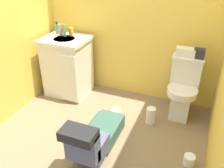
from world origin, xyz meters
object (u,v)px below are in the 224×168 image
soap_dispenser (57,29)px  bottle_green (64,30)px  toilet (183,89)px  paper_towel_roll (151,116)px  tissue_box (186,52)px  bottle_amber (71,32)px  vanity_cabinet (68,66)px  toiletry_bag (199,53)px  toilet_paper_roll (189,160)px  person_plumber (97,135)px  faucet (70,31)px  bottle_pink (60,30)px

soap_dispenser → bottle_green: (0.15, -0.06, 0.01)m
toilet → paper_towel_roll: toilet is taller
tissue_box → bottle_amber: size_ratio=2.00×
vanity_cabinet → bottle_green: size_ratio=5.13×
toiletry_bag → toilet_paper_roll: size_ratio=1.13×
vanity_cabinet → paper_towel_roll: bearing=-11.8°
person_plumber → bottle_green: bearing=133.3°
faucet → toilet_paper_roll: size_ratio=0.91×
tissue_box → toilet_paper_roll: size_ratio=2.00×
faucet → person_plumber: bearing=-50.2°
tissue_box → bottle_green: (-1.57, -0.08, 0.10)m
person_plumber → bottle_green: bottle_green is taller
toiletry_bag → faucet: bearing=180.0°
soap_dispenser → bottle_green: bearing=-21.0°
toilet → tissue_box: tissue_box is taller
bottle_pink → bottle_amber: (0.13, 0.05, -0.02)m
toilet → toiletry_bag: toiletry_bag is taller
bottle_green → toilet_paper_roll: bearing=-24.3°
toilet → tissue_box: 0.44m
bottle_pink → bottle_amber: bottle_pink is taller
vanity_cabinet → tissue_box: tissue_box is taller
toilet → bottle_pink: 1.76m
vanity_cabinet → soap_dispenser: size_ratio=4.94×
tissue_box → faucet: bearing=180.0°
faucet → tissue_box: bearing=-0.0°
toilet_paper_roll → paper_towel_roll: bearing=136.2°
soap_dispenser → bottle_green: soap_dispenser is taller
toiletry_bag → toilet_paper_roll: (0.10, -0.90, -0.76)m
toilet → toiletry_bag: 0.46m
toilet → vanity_cabinet: bearing=-178.0°
bottle_amber → bottle_pink: bearing=-159.5°
bottle_amber → toilet_paper_roll: 2.12m
paper_towel_roll → bottle_pink: bearing=166.2°
toilet → person_plumber: bearing=-127.1°
toilet → faucet: bearing=176.7°
toiletry_bag → bottle_pink: (-1.78, -0.07, 0.09)m
tissue_box → soap_dispenser: soap_dispenser is taller
vanity_cabinet → toiletry_bag: size_ratio=6.61×
vanity_cabinet → paper_towel_roll: size_ratio=3.97×
bottle_green → bottle_amber: bottle_green is taller
tissue_box → bottle_pink: bearing=-177.5°
toilet_paper_roll → toiletry_bag: bearing=96.6°
bottle_green → toilet_paper_roll: bottle_green is taller
bottle_amber → paper_towel_roll: (1.24, -0.39, -0.77)m
toilet → bottle_green: 1.70m
toilet → bottle_pink: (-1.67, 0.02, 0.53)m
toiletry_bag → bottle_amber: 1.65m
soap_dispenser → toiletry_bag: bearing=0.6°
toiletry_bag → paper_towel_roll: size_ratio=0.60×
faucet → person_plumber: size_ratio=0.09×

